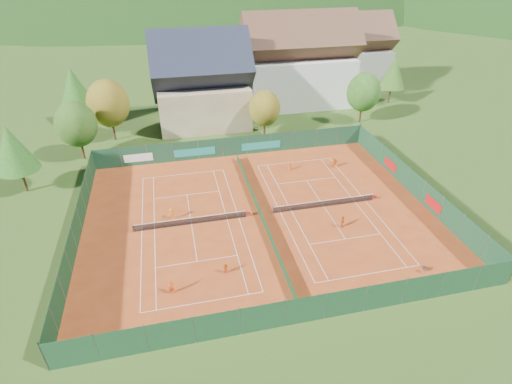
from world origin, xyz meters
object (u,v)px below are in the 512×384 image
object	(u,v)px
player_left_near	(171,287)
player_right_far_b	(335,163)
ball_hopper	(425,268)
player_right_far_a	(290,166)
player_left_mid	(226,269)
player_left_far	(172,214)
player_right_near	(343,222)
hotel_block_b	(349,56)
hotel_block_a	(298,66)
chalet	(202,86)

from	to	relation	value
player_left_near	player_right_far_b	bearing A→B (deg)	26.19
ball_hopper	player_right_far_a	xyz separation A→B (m)	(-6.65, 22.58, 0.04)
player_right_far_a	player_right_far_b	bearing A→B (deg)	157.55
player_left_mid	player_left_far	xyz separation A→B (m)	(-4.61, 10.32, 0.12)
player_right_near	player_right_far_b	bearing A→B (deg)	20.14
hotel_block_b	player_right_far_b	bearing A→B (deg)	-115.90
hotel_block_a	player_left_near	distance (m)	53.76
player_left_near	player_right_far_a	distance (m)	26.38
chalet	ball_hopper	size ratio (longest dim) A/B	20.25
hotel_block_a	hotel_block_b	bearing A→B (deg)	29.74
hotel_block_b	player_right_far_a	distance (m)	41.94
ball_hopper	player_right_near	size ratio (longest dim) A/B	0.53
player_left_far	ball_hopper	bearing A→B (deg)	141.54
player_left_mid	player_right_near	xyz separation A→B (m)	(13.93, 4.46, 0.12)
player_right_near	player_right_far_a	distance (m)	14.12
chalet	player_left_far	world-z (taller)	chalet
hotel_block_a	player_left_far	bearing A→B (deg)	-127.12
hotel_block_b	ball_hopper	distance (m)	59.60
player_left_far	player_right_near	xyz separation A→B (m)	(18.54, -5.86, 0.01)
player_left_far	player_right_far_a	world-z (taller)	player_left_far
player_left_far	player_right_near	world-z (taller)	player_right_near
player_right_far_a	player_right_far_b	xyz separation A→B (m)	(6.44, -0.54, 0.14)
hotel_block_b	player_left_mid	size ratio (longest dim) A/B	13.70
hotel_block_b	player_left_near	bearing A→B (deg)	-126.88
player_left_near	player_right_far_b	xyz separation A→B (m)	(23.75, 19.36, -0.05)
hotel_block_a	player_right_far_a	distance (m)	28.73
hotel_block_a	hotel_block_b	xyz separation A→B (m)	(14.00, 8.00, -0.76)
player_left_mid	player_right_far_a	xyz separation A→B (m)	(12.09, 18.45, -0.03)
player_left_mid	player_left_near	bearing A→B (deg)	-131.24
chalet	player_right_far_b	distance (m)	26.98
player_left_far	player_right_far_b	size ratio (longest dim) A/B	1.01
hotel_block_a	hotel_block_b	world-z (taller)	hotel_block_a
player_right_far_b	player_left_mid	bearing A→B (deg)	32.69
hotel_block_b	player_right_near	world-z (taller)	hotel_block_b
hotel_block_a	player_right_far_b	bearing A→B (deg)	-96.21
chalet	player_right_far_b	world-z (taller)	chalet
player_right_near	player_right_far_a	world-z (taller)	player_right_near
player_right_far_a	player_right_far_b	size ratio (longest dim) A/B	0.81
hotel_block_a	chalet	bearing A→B (deg)	-162.47
player_right_far_b	hotel_block_b	bearing A→B (deg)	-127.23
player_left_mid	player_right_far_a	bearing A→B (deg)	89.97
player_right_near	chalet	bearing A→B (deg)	57.52
chalet	player_left_near	xyz separation A→B (m)	(-7.67, -40.21, -5.84)
hotel_block_a	player_right_near	xyz separation A→B (m)	(-7.52, -40.30, -6.63)
hotel_block_a	player_right_far_b	xyz separation A→B (m)	(-2.92, -26.84, -6.64)
player_left_near	player_left_mid	xyz separation A→B (m)	(5.22, 1.45, -0.16)
chalet	player_right_far_b	bearing A→B (deg)	-52.35
chalet	player_right_near	world-z (taller)	chalet
player_left_far	player_right_near	size ratio (longest dim) A/B	0.99
player_left_mid	player_left_far	distance (m)	11.30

